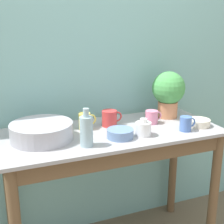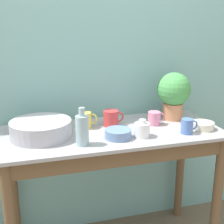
% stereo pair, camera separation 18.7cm
% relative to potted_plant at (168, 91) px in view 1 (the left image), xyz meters
% --- Properties ---
extents(wall_back, '(6.00, 0.05, 2.40)m').
position_rel_potted_plant_xyz_m(wall_back, '(-0.46, 0.23, 0.15)').
color(wall_back, '#7AB2B2').
rests_on(wall_back, ground_plane).
extents(counter_table, '(1.34, 0.58, 0.86)m').
position_rel_potted_plant_xyz_m(counter_table, '(-0.46, -0.15, -0.37)').
color(counter_table, brown).
rests_on(counter_table, ground_plane).
extents(potted_plant, '(0.22, 0.22, 0.32)m').
position_rel_potted_plant_xyz_m(potted_plant, '(0.00, 0.00, 0.00)').
color(potted_plant, tan).
rests_on(potted_plant, counter_table).
extents(bowl_wash_large, '(0.35, 0.35, 0.10)m').
position_rel_potted_plant_xyz_m(bowl_wash_large, '(-0.89, -0.11, -0.13)').
color(bowl_wash_large, '#A8A8B2').
rests_on(bowl_wash_large, counter_table).
extents(bottle_tall, '(0.07, 0.07, 0.21)m').
position_rel_potted_plant_xyz_m(bottle_tall, '(-0.68, -0.29, -0.10)').
color(bottle_tall, '#93B2BC').
rests_on(bottle_tall, counter_table).
extents(bottle_short, '(0.09, 0.09, 0.10)m').
position_rel_potted_plant_xyz_m(bottle_short, '(-0.32, -0.26, -0.14)').
color(bottle_short, white).
rests_on(bottle_short, counter_table).
extents(mug_pink, '(0.12, 0.08, 0.09)m').
position_rel_potted_plant_xyz_m(mug_pink, '(-0.17, -0.08, -0.14)').
color(mug_pink, pink).
rests_on(mug_pink, counter_table).
extents(mug_red, '(0.13, 0.10, 0.10)m').
position_rel_potted_plant_xyz_m(mug_red, '(-0.44, -0.03, -0.13)').
color(mug_red, '#C63838').
rests_on(mug_red, counter_table).
extents(mug_yellow, '(0.11, 0.07, 0.10)m').
position_rel_potted_plant_xyz_m(mug_yellow, '(-0.60, -0.03, -0.13)').
color(mug_yellow, '#E5CC4C').
rests_on(mug_yellow, counter_table).
extents(mug_blue, '(0.11, 0.07, 0.09)m').
position_rel_potted_plant_xyz_m(mug_blue, '(-0.05, -0.29, -0.14)').
color(mug_blue, '#4C70B7').
rests_on(mug_blue, counter_table).
extents(bowl_small_blue, '(0.15, 0.15, 0.05)m').
position_rel_potted_plant_xyz_m(bowl_small_blue, '(-0.46, -0.25, -0.16)').
color(bowl_small_blue, '#6684B2').
rests_on(bowl_small_blue, counter_table).
extents(bowl_small_cream, '(0.14, 0.14, 0.04)m').
position_rel_potted_plant_xyz_m(bowl_small_cream, '(0.09, -0.24, -0.16)').
color(bowl_small_cream, beige).
rests_on(bowl_small_cream, counter_table).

